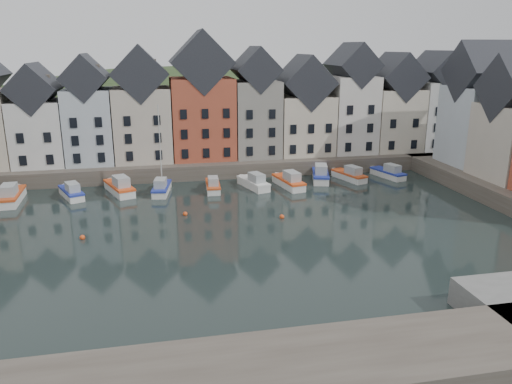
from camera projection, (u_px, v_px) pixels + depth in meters
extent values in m
plane|color=black|center=(234.00, 240.00, 47.06)|extent=(260.00, 260.00, 0.00)
cube|color=#473F36|center=(202.00, 161.00, 74.98)|extent=(90.00, 16.00, 2.00)
ellipsoid|color=#29371B|center=(193.00, 222.00, 104.77)|extent=(153.60, 70.40, 64.00)
sphere|color=#173116|center=(112.00, 97.00, 89.81)|extent=(5.77, 5.77, 5.77)
sphere|color=#173116|center=(303.00, 92.00, 106.67)|extent=(5.27, 5.27, 5.27)
sphere|color=#173116|center=(345.00, 95.00, 101.92)|extent=(5.07, 5.07, 5.07)
sphere|color=#173116|center=(260.00, 97.00, 99.49)|extent=(5.01, 5.01, 5.01)
sphere|color=#173116|center=(319.00, 92.00, 106.89)|extent=(5.21, 5.21, 5.21)
sphere|color=#173116|center=(197.00, 94.00, 100.23)|extent=(5.45, 5.45, 5.45)
sphere|color=#173116|center=(384.00, 101.00, 97.73)|extent=(4.49, 4.49, 4.49)
cube|color=silver|center=(40.00, 133.00, 67.39)|extent=(6.56, 8.00, 8.61)
cube|color=black|center=(35.00, 88.00, 65.72)|extent=(6.56, 8.16, 6.56)
cube|color=#B3BEC6|center=(90.00, 126.00, 68.45)|extent=(6.20, 8.00, 10.02)
cube|color=black|center=(86.00, 77.00, 66.61)|extent=(6.20, 8.16, 6.20)
cube|color=#BCB19F|center=(143.00, 124.00, 69.81)|extent=(7.70, 8.00, 10.08)
cube|color=black|center=(140.00, 73.00, 67.85)|extent=(7.70, 8.16, 7.70)
cube|color=#A94730|center=(202.00, 118.00, 71.24)|extent=(8.69, 8.00, 11.28)
cube|color=black|center=(201.00, 62.00, 69.05)|extent=(8.69, 8.16, 8.69)
cube|color=gray|center=(255.00, 118.00, 72.80)|extent=(6.43, 8.00, 10.78)
cube|color=black|center=(255.00, 69.00, 70.83)|extent=(6.43, 8.16, 6.43)
cube|color=beige|center=(303.00, 125.00, 74.52)|extent=(7.88, 8.00, 8.56)
cube|color=black|center=(304.00, 82.00, 72.77)|extent=(7.88, 8.16, 7.88)
cube|color=silver|center=(350.00, 114.00, 75.55)|extent=(6.50, 8.00, 11.27)
cube|color=black|center=(352.00, 65.00, 73.51)|extent=(6.50, 8.16, 6.50)
cube|color=beige|center=(392.00, 119.00, 77.17)|extent=(7.23, 8.00, 9.32)
cube|color=black|center=(395.00, 77.00, 75.36)|extent=(7.23, 8.16, 7.23)
cube|color=silver|center=(433.00, 115.00, 78.35)|extent=(6.18, 8.00, 10.32)
cube|color=black|center=(437.00, 71.00, 76.47)|extent=(6.18, 8.16, 6.18)
cube|color=#B3BEC6|center=(477.00, 126.00, 67.26)|extent=(7.47, 8.00, 10.38)
cube|color=black|center=(484.00, 71.00, 65.24)|extent=(7.62, 8.00, 8.00)
sphere|color=#E54C1B|center=(185.00, 214.00, 53.77)|extent=(0.50, 0.50, 0.50)
sphere|color=#E54C1B|center=(282.00, 217.00, 52.87)|extent=(0.50, 0.50, 0.50)
sphere|color=#E54C1B|center=(82.00, 238.00, 47.14)|extent=(0.50, 0.50, 0.50)
cube|color=silver|center=(12.00, 199.00, 58.33)|extent=(2.24, 6.64, 1.20)
cube|color=#C7481C|center=(11.00, 193.00, 58.15)|extent=(2.35, 6.77, 0.27)
cube|color=#999EA0|center=(9.00, 190.00, 57.05)|extent=(1.64, 2.69, 1.31)
cube|color=silver|center=(72.00, 195.00, 60.14)|extent=(3.65, 5.80, 1.02)
cube|color=#22319C|center=(71.00, 190.00, 59.98)|extent=(3.78, 5.94, 0.23)
cube|color=#999EA0|center=(72.00, 187.00, 59.15)|extent=(2.05, 2.56, 1.12)
cube|color=silver|center=(119.00, 190.00, 61.84)|extent=(4.11, 6.81, 1.20)
cube|color=#E54C1B|center=(119.00, 185.00, 61.66)|extent=(4.26, 6.97, 0.27)
cube|color=#999EA0|center=(121.00, 182.00, 60.68)|extent=(2.34, 2.98, 1.31)
cube|color=silver|center=(162.00, 190.00, 61.91)|extent=(2.56, 5.86, 1.04)
cube|color=#22319C|center=(162.00, 186.00, 61.75)|extent=(2.68, 5.99, 0.24)
cube|color=#999EA0|center=(160.00, 183.00, 60.78)|extent=(1.66, 2.45, 1.13)
cylinder|color=silver|center=(160.00, 147.00, 60.96)|extent=(0.13, 0.13, 10.39)
cube|color=silver|center=(213.00, 188.00, 63.14)|extent=(1.92, 5.38, 0.97)
cube|color=#C7481C|center=(213.00, 184.00, 62.99)|extent=(2.02, 5.49, 0.22)
cube|color=#999EA0|center=(213.00, 181.00, 62.09)|extent=(1.37, 2.19, 1.06)
cube|color=silver|center=(253.00, 185.00, 64.22)|extent=(3.38, 6.11, 1.07)
cube|color=silver|center=(253.00, 181.00, 64.05)|extent=(3.51, 6.25, 0.24)
cube|color=#999EA0|center=(257.00, 178.00, 63.15)|extent=(1.99, 2.64, 1.17)
cube|color=silver|center=(289.00, 184.00, 64.60)|extent=(2.97, 6.50, 1.15)
cube|color=#E54C1B|center=(289.00, 179.00, 64.43)|extent=(3.09, 6.64, 0.26)
cube|color=#999EA0|center=(292.00, 176.00, 63.42)|extent=(1.89, 2.73, 1.25)
cube|color=silver|center=(320.00, 177.00, 67.95)|extent=(3.72, 6.86, 1.20)
cube|color=#22319C|center=(320.00, 172.00, 67.77)|extent=(3.86, 7.01, 0.27)
cube|color=#999EA0|center=(321.00, 169.00, 66.64)|extent=(2.20, 2.95, 1.31)
cube|color=silver|center=(349.00, 177.00, 68.08)|extent=(3.34, 5.93, 1.04)
cube|color=#C7481C|center=(349.00, 173.00, 67.92)|extent=(3.47, 6.07, 0.24)
cube|color=#999EA0|center=(353.00, 170.00, 67.05)|extent=(1.95, 2.57, 1.14)
cube|color=silver|center=(388.00, 175.00, 69.30)|extent=(3.14, 5.80, 1.02)
cube|color=#22319C|center=(388.00, 171.00, 69.15)|extent=(3.26, 5.93, 0.23)
cube|color=#999EA0|center=(392.00, 168.00, 68.28)|extent=(1.86, 2.49, 1.11)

